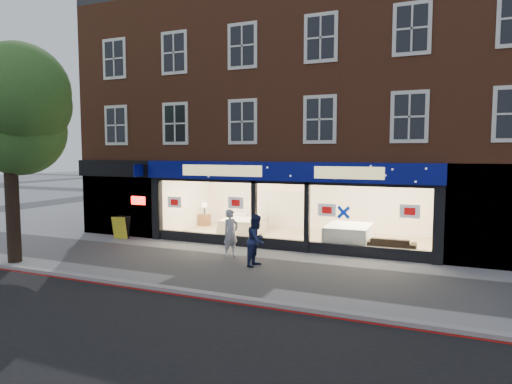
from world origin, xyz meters
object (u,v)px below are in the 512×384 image
Objects in this scene: mattress_stack at (348,235)px; sofa at (391,245)px; a_board at (121,228)px; pedestrian_grey at (231,233)px; pedestrian_blue at (257,240)px; display_bed at (244,224)px.

sofa is at bearing -14.20° from mattress_stack.
pedestrian_grey is at bearing -21.59° from a_board.
sofa is at bearing -46.37° from pedestrian_blue.
sofa is 5.74m from pedestrian_grey.
mattress_stack is 4.62m from pedestrian_grey.
pedestrian_blue is (-2.15, -3.82, 0.34)m from mattress_stack.
mattress_stack reaches higher than sofa.
pedestrian_grey reaches higher than a_board.
sofa is 1.04× the size of pedestrian_blue.
a_board is 5.87m from pedestrian_grey.
a_board is at bearing -149.57° from display_bed.
a_board reaches higher than sofa.
pedestrian_grey is (-3.47, -3.04, 0.34)m from mattress_stack.
display_bed reaches higher than a_board.
mattress_stack is 1.24× the size of pedestrian_grey.
mattress_stack is at bearing -28.00° from pedestrian_blue.
pedestrian_blue is at bearing 41.86° from sofa.
a_board is 7.33m from pedestrian_blue.
pedestrian_blue is at bearing -93.65° from pedestrian_grey.
display_bed is 1.39× the size of pedestrian_grey.
mattress_stack is 9.40m from a_board.
pedestrian_blue is at bearing -67.15° from display_bed.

